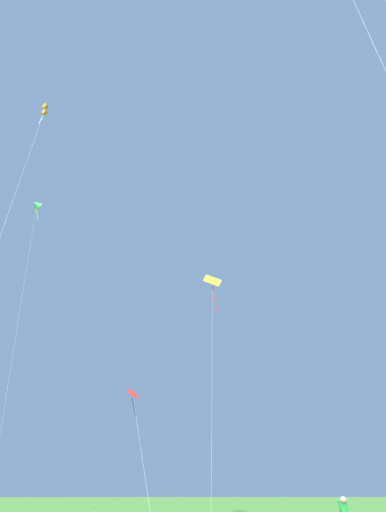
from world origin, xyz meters
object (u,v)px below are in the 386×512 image
at_px(kite_orange_box, 42,119).
at_px(kite_red_high, 134,401).
at_px(kite_green_small, 37,205).
at_px(kite_yellow_diamond, 213,291).

distance_m(kite_orange_box, kite_red_high, 21.43).
height_order(kite_orange_box, kite_red_high, kite_orange_box).
bearing_deg(kite_green_small, kite_yellow_diamond, -15.26).
distance_m(kite_red_high, kite_yellow_diamond, 11.41).
height_order(kite_green_small, kite_red_high, kite_green_small).
bearing_deg(kite_red_high, kite_green_small, 146.90).
xyz_separation_m(kite_green_small, kite_yellow_diamond, (17.07, -4.66, -10.62)).
relative_size(kite_orange_box, kite_red_high, 2.72).
bearing_deg(kite_yellow_diamond, kite_green_small, 164.74).
bearing_deg(kite_orange_box, kite_yellow_diamond, 38.93).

